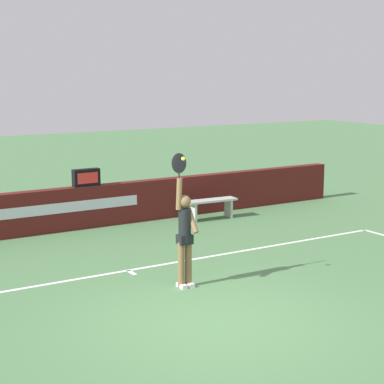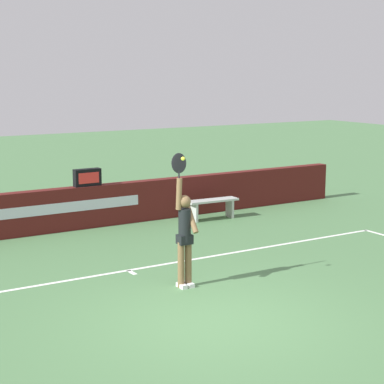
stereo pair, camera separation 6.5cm
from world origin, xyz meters
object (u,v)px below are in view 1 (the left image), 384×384
object	(u,v)px
speed_display	(86,178)
tennis_ball	(183,159)
tennis_player	(185,233)
courtside_bench_near	(211,204)

from	to	relation	value
speed_display	tennis_ball	distance (m)	5.35
tennis_player	tennis_ball	size ratio (longest dim) A/B	36.12
speed_display	courtside_bench_near	size ratio (longest dim) A/B	0.47
speed_display	tennis_ball	world-z (taller)	tennis_ball
tennis_player	courtside_bench_near	bearing A→B (deg)	52.03
courtside_bench_near	tennis_player	bearing A→B (deg)	-127.97
tennis_player	courtside_bench_near	size ratio (longest dim) A/B	1.72
courtside_bench_near	tennis_ball	bearing A→B (deg)	-127.80
tennis_player	tennis_ball	xyz separation A→B (m)	(-0.17, -0.25, 1.30)
tennis_ball	courtside_bench_near	bearing A→B (deg)	52.20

